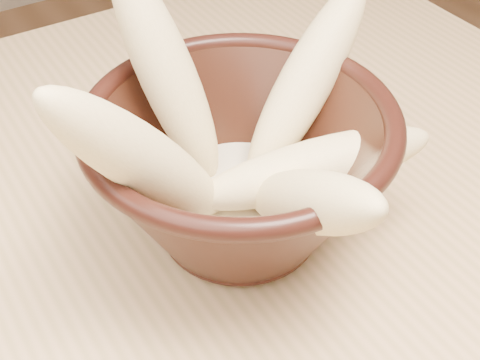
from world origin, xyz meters
The scene contains 8 objects.
table centered at (0.00, 0.00, 0.67)m, with size 1.20×0.80×0.75m.
bowl centered at (0.17, -0.03, 0.82)m, with size 0.23×0.23×0.13m.
milk_puddle centered at (0.17, -0.03, 0.79)m, with size 0.13×0.13×0.02m, color beige.
banana_upright centered at (0.15, 0.04, 0.88)m, with size 0.04×0.04×0.18m, color #DBC381.
banana_left centered at (0.09, -0.04, 0.88)m, with size 0.04×0.04×0.20m, color #DBC381.
banana_right centered at (0.25, 0.00, 0.86)m, with size 0.04×0.04×0.18m, color #DBC381.
banana_across centered at (0.22, -0.06, 0.83)m, with size 0.04×0.04×0.19m, color #DBC381.
banana_front centered at (0.17, -0.10, 0.85)m, with size 0.04×0.04×0.17m, color #DBC381.
Camera 1 is at (-0.03, -0.35, 1.15)m, focal length 50.00 mm.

